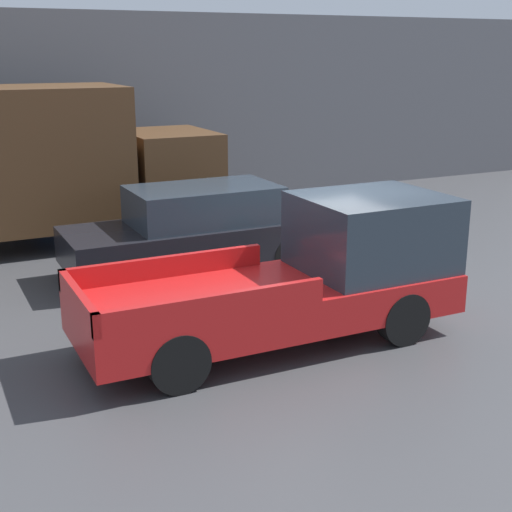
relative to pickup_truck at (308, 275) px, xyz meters
name	(u,v)px	position (x,y,z in m)	size (l,w,h in m)	color
ground_plane	(326,308)	(0.87, 0.88, -0.93)	(60.00, 60.00, 0.00)	#3D3D3F
building_wall	(148,111)	(0.87, 9.90, 1.55)	(28.00, 0.15, 4.97)	#56565B
pickup_truck	(308,275)	(0.00, 0.00, 0.00)	(5.42, 1.95, 2.00)	red
car	(199,229)	(-0.23, 3.62, -0.11)	(4.88, 1.84, 1.62)	black
newspaper_box	(44,196)	(-2.01, 9.57, -0.39)	(0.45, 0.40, 1.09)	#194CB2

